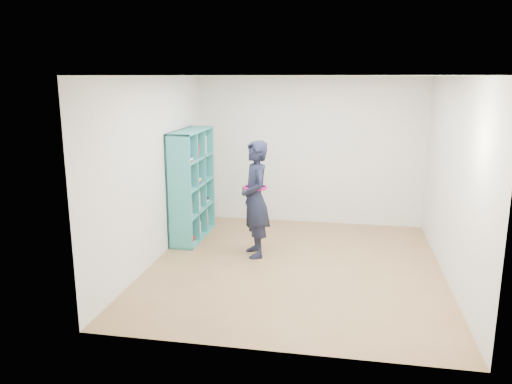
# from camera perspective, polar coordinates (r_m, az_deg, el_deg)

# --- Properties ---
(floor) EXTENTS (4.50, 4.50, 0.00)m
(floor) POSITION_cam_1_polar(r_m,az_deg,el_deg) (7.08, 4.45, -8.46)
(floor) COLOR olive
(floor) RESTS_ON ground
(ceiling) EXTENTS (4.50, 4.50, 0.00)m
(ceiling) POSITION_cam_1_polar(r_m,az_deg,el_deg) (6.59, 4.86, 13.10)
(ceiling) COLOR white
(ceiling) RESTS_ON wall_back
(wall_left) EXTENTS (0.02, 4.50, 2.60)m
(wall_left) POSITION_cam_1_polar(r_m,az_deg,el_deg) (7.19, -11.44, 2.45)
(wall_left) COLOR silver
(wall_left) RESTS_ON floor
(wall_right) EXTENTS (0.02, 4.50, 2.60)m
(wall_right) POSITION_cam_1_polar(r_m,az_deg,el_deg) (6.81, 21.63, 1.21)
(wall_right) COLOR silver
(wall_right) RESTS_ON floor
(wall_back) EXTENTS (4.00, 0.02, 2.60)m
(wall_back) POSITION_cam_1_polar(r_m,az_deg,el_deg) (8.92, 6.14, 4.66)
(wall_back) COLOR silver
(wall_back) RESTS_ON floor
(wall_front) EXTENTS (4.00, 0.02, 2.60)m
(wall_front) POSITION_cam_1_polar(r_m,az_deg,el_deg) (4.54, 1.71, -3.46)
(wall_front) COLOR silver
(wall_front) RESTS_ON floor
(bookshelf) EXTENTS (0.39, 1.33, 1.77)m
(bookshelf) POSITION_cam_1_polar(r_m,az_deg,el_deg) (8.15, -7.55, 0.69)
(bookshelf) COLOR teal
(bookshelf) RESTS_ON floor
(person) EXTENTS (0.63, 0.74, 1.71)m
(person) POSITION_cam_1_polar(r_m,az_deg,el_deg) (7.23, -0.08, -0.82)
(person) COLOR black
(person) RESTS_ON floor
(smartphone) EXTENTS (0.06, 0.09, 0.14)m
(smartphone) POSITION_cam_1_polar(r_m,az_deg,el_deg) (7.26, -1.48, 0.13)
(smartphone) COLOR silver
(smartphone) RESTS_ON person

